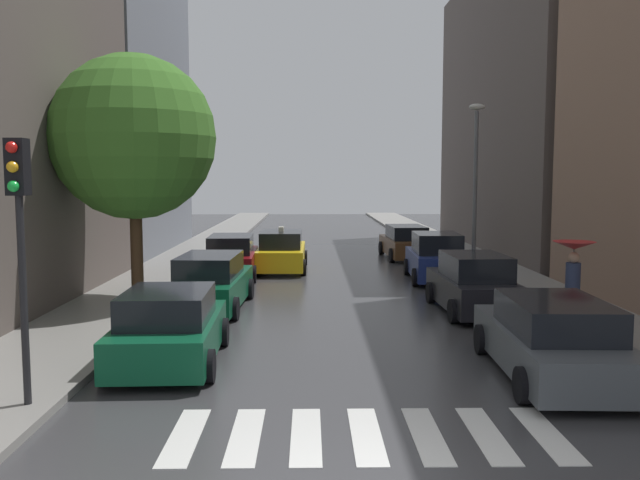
{
  "coord_description": "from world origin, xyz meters",
  "views": [
    {
      "loc": [
        -0.85,
        -7.36,
        3.85
      ],
      "look_at": [
        -0.33,
        23.95,
        0.81
      ],
      "focal_mm": 36.69,
      "sensor_mm": 36.0,
      "label": 1
    }
  ],
  "objects_px": {
    "parked_car_right_nearest": "(552,340)",
    "taxi_midroad": "(282,252)",
    "parked_car_left_second": "(211,283)",
    "street_tree_left": "(134,138)",
    "traffic_light_left_corner": "(19,212)",
    "parked_car_left_third": "(231,257)",
    "lamp_post_right": "(475,175)",
    "parked_car_right_third": "(436,259)",
    "parked_car_right_fourth": "(406,243)",
    "parked_car_left_nearest": "(170,329)",
    "pedestrian_foreground": "(573,264)",
    "parked_car_right_second": "(473,285)"
  },
  "relations": [
    {
      "from": "taxi_midroad",
      "to": "parked_car_left_third",
      "type": "bearing_deg",
      "value": 136.29
    },
    {
      "from": "parked_car_left_second",
      "to": "parked_car_right_fourth",
      "type": "xyz_separation_m",
      "value": [
        7.42,
        11.87,
        -0.03
      ]
    },
    {
      "from": "parked_car_right_fourth",
      "to": "lamp_post_right",
      "type": "xyz_separation_m",
      "value": [
        1.83,
        -5.56,
        3.17
      ]
    },
    {
      "from": "parked_car_right_second",
      "to": "parked_car_right_third",
      "type": "height_order",
      "value": "parked_car_right_third"
    },
    {
      "from": "pedestrian_foreground",
      "to": "parked_car_left_nearest",
      "type": "bearing_deg",
      "value": 23.09
    },
    {
      "from": "parked_car_left_second",
      "to": "taxi_midroad",
      "type": "relative_size",
      "value": 1.02
    },
    {
      "from": "parked_car_left_third",
      "to": "parked_car_right_nearest",
      "type": "bearing_deg",
      "value": -150.7
    },
    {
      "from": "parked_car_left_nearest",
      "to": "parked_car_right_fourth",
      "type": "distance_m",
      "value": 18.99
    },
    {
      "from": "parked_car_left_nearest",
      "to": "parked_car_left_second",
      "type": "relative_size",
      "value": 0.86
    },
    {
      "from": "parked_car_right_second",
      "to": "pedestrian_foreground",
      "type": "distance_m",
      "value": 3.05
    },
    {
      "from": "taxi_midroad",
      "to": "lamp_post_right",
      "type": "bearing_deg",
      "value": -102.06
    },
    {
      "from": "parked_car_left_nearest",
      "to": "parked_car_right_nearest",
      "type": "relative_size",
      "value": 0.85
    },
    {
      "from": "parked_car_left_third",
      "to": "lamp_post_right",
      "type": "relative_size",
      "value": 0.71
    },
    {
      "from": "parked_car_right_nearest",
      "to": "pedestrian_foreground",
      "type": "bearing_deg",
      "value": -24.53
    },
    {
      "from": "taxi_midroad",
      "to": "lamp_post_right",
      "type": "distance_m",
      "value": 8.34
    },
    {
      "from": "taxi_midroad",
      "to": "parked_car_right_fourth",
      "type": "bearing_deg",
      "value": -55.31
    },
    {
      "from": "parked_car_right_third",
      "to": "lamp_post_right",
      "type": "height_order",
      "value": "lamp_post_right"
    },
    {
      "from": "parked_car_left_third",
      "to": "parked_car_right_nearest",
      "type": "xyz_separation_m",
      "value": [
        7.65,
        -12.71,
        -0.03
      ]
    },
    {
      "from": "parked_car_left_third",
      "to": "pedestrian_foreground",
      "type": "bearing_deg",
      "value": -134.5
    },
    {
      "from": "parked_car_left_nearest",
      "to": "pedestrian_foreground",
      "type": "xyz_separation_m",
      "value": [
        9.47,
        2.85,
        0.95
      ]
    },
    {
      "from": "parked_car_right_nearest",
      "to": "street_tree_left",
      "type": "distance_m",
      "value": 12.84
    },
    {
      "from": "parked_car_right_third",
      "to": "parked_car_right_second",
      "type": "bearing_deg",
      "value": -178.25
    },
    {
      "from": "parked_car_left_second",
      "to": "parked_car_right_fourth",
      "type": "distance_m",
      "value": 14.0
    },
    {
      "from": "street_tree_left",
      "to": "lamp_post_right",
      "type": "relative_size",
      "value": 1.12
    },
    {
      "from": "parked_car_right_second",
      "to": "taxi_midroad",
      "type": "relative_size",
      "value": 0.91
    },
    {
      "from": "parked_car_left_nearest",
      "to": "street_tree_left",
      "type": "distance_m",
      "value": 7.8
    },
    {
      "from": "street_tree_left",
      "to": "traffic_light_left_corner",
      "type": "bearing_deg",
      "value": -86.66
    },
    {
      "from": "street_tree_left",
      "to": "traffic_light_left_corner",
      "type": "distance_m",
      "value": 9.1
    },
    {
      "from": "parked_car_left_third",
      "to": "taxi_midroad",
      "type": "xyz_separation_m",
      "value": [
        1.84,
        1.89,
        0.0
      ]
    },
    {
      "from": "parked_car_right_nearest",
      "to": "parked_car_right_fourth",
      "type": "distance_m",
      "value": 18.47
    },
    {
      "from": "parked_car_left_nearest",
      "to": "parked_car_right_second",
      "type": "height_order",
      "value": "parked_car_right_second"
    },
    {
      "from": "parked_car_left_nearest",
      "to": "parked_car_left_second",
      "type": "bearing_deg",
      "value": -1.8
    },
    {
      "from": "parked_car_left_second",
      "to": "lamp_post_right",
      "type": "height_order",
      "value": "lamp_post_right"
    },
    {
      "from": "parked_car_right_nearest",
      "to": "parked_car_left_third",
      "type": "bearing_deg",
      "value": 33.25
    },
    {
      "from": "parked_car_left_third",
      "to": "parked_car_right_third",
      "type": "xyz_separation_m",
      "value": [
        7.69,
        -0.97,
        0.06
      ]
    },
    {
      "from": "parked_car_right_third",
      "to": "traffic_light_left_corner",
      "type": "relative_size",
      "value": 0.96
    },
    {
      "from": "parked_car_left_third",
      "to": "pedestrian_foreground",
      "type": "height_order",
      "value": "pedestrian_foreground"
    },
    {
      "from": "parked_car_right_second",
      "to": "lamp_post_right",
      "type": "distance_m",
      "value": 7.77
    },
    {
      "from": "pedestrian_foreground",
      "to": "parked_car_left_second",
      "type": "bearing_deg",
      "value": -9.89
    },
    {
      "from": "parked_car_right_third",
      "to": "parked_car_left_nearest",
      "type": "bearing_deg",
      "value": 147.03
    },
    {
      "from": "parked_car_right_second",
      "to": "traffic_light_left_corner",
      "type": "height_order",
      "value": "traffic_light_left_corner"
    },
    {
      "from": "parked_car_left_third",
      "to": "taxi_midroad",
      "type": "height_order",
      "value": "taxi_midroad"
    },
    {
      "from": "parked_car_left_third",
      "to": "pedestrian_foreground",
      "type": "distance_m",
      "value": 13.09
    },
    {
      "from": "parked_car_left_second",
      "to": "street_tree_left",
      "type": "distance_m",
      "value": 4.82
    },
    {
      "from": "parked_car_left_second",
      "to": "street_tree_left",
      "type": "xyz_separation_m",
      "value": [
        -2.27,
        0.54,
        4.22
      ]
    },
    {
      "from": "parked_car_left_nearest",
      "to": "lamp_post_right",
      "type": "distance_m",
      "value": 15.42
    },
    {
      "from": "parked_car_right_nearest",
      "to": "taxi_midroad",
      "type": "xyz_separation_m",
      "value": [
        -5.8,
        14.6,
        0.03
      ]
    },
    {
      "from": "parked_car_left_second",
      "to": "parked_car_right_third",
      "type": "xyz_separation_m",
      "value": [
        7.56,
        5.14,
        0.06
      ]
    },
    {
      "from": "taxi_midroad",
      "to": "pedestrian_foreground",
      "type": "height_order",
      "value": "pedestrian_foreground"
    },
    {
      "from": "parked_car_left_second",
      "to": "taxi_midroad",
      "type": "height_order",
      "value": "taxi_midroad"
    }
  ]
}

